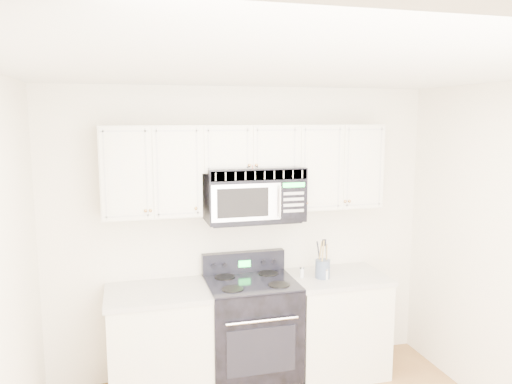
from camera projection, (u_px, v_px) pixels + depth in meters
name	position (u px, v px, depth m)	size (l,w,h in m)	color
room	(314.00, 298.00, 2.88)	(3.51, 3.51, 2.61)	olive
base_cabinet_left	(160.00, 347.00, 4.18)	(0.86, 0.65, 0.92)	silver
base_cabinet_right	(336.00, 326.00, 4.59)	(0.86, 0.65, 0.92)	silver
range	(251.00, 330.00, 4.36)	(0.76, 0.69, 1.12)	black
upper_cabinets	(247.00, 164.00, 4.30)	(2.44, 0.37, 0.75)	silver
microwave	(254.00, 194.00, 4.30)	(0.83, 0.47, 0.46)	black
utensil_crock	(323.00, 268.00, 4.42)	(0.13, 0.13, 0.35)	#4A5670
shaker_salt	(302.00, 272.00, 4.43)	(0.04, 0.04, 0.10)	silver
shaker_pepper	(326.00, 274.00, 4.38)	(0.04, 0.04, 0.10)	silver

